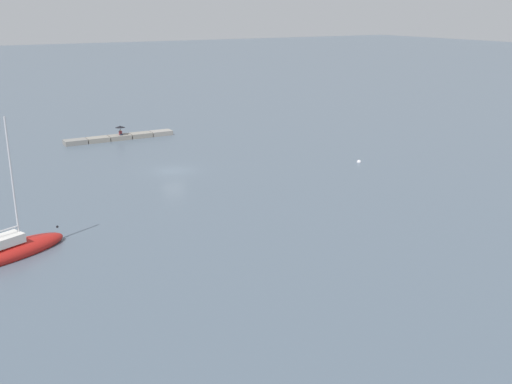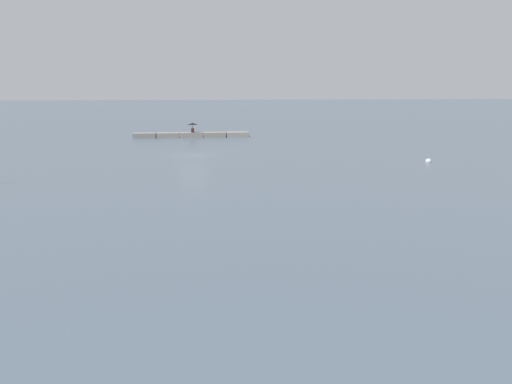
# 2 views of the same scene
# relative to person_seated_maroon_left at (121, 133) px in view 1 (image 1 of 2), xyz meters

# --- Properties ---
(ground_plane) EXTENTS (500.00, 500.00, 0.00)m
(ground_plane) POSITION_rel_person_seated_maroon_left_xyz_m (0.16, 18.73, -0.88)
(ground_plane) COLOR slate
(seawall_pier) EXTENTS (14.82, 1.81, 0.62)m
(seawall_pier) POSITION_rel_person_seated_maroon_left_xyz_m (0.16, -0.03, -0.57)
(seawall_pier) COLOR gray
(seawall_pier) RESTS_ON ground_plane
(person_seated_maroon_left) EXTENTS (0.42, 0.63, 0.73)m
(person_seated_maroon_left) POSITION_rel_person_seated_maroon_left_xyz_m (0.00, 0.00, 0.00)
(person_seated_maroon_left) COLOR #1E2333
(person_seated_maroon_left) RESTS_ON seawall_pier
(umbrella_open_black) EXTENTS (1.32, 1.32, 1.29)m
(umbrella_open_black) POSITION_rel_person_seated_maroon_left_xyz_m (0.01, -0.03, 0.86)
(umbrella_open_black) COLOR black
(umbrella_open_black) RESTS_ON seawall_pier
(sailboat_red_mid) EXTENTS (8.70, 5.55, 10.46)m
(sailboat_red_mid) POSITION_rel_person_seated_maroon_left_xyz_m (19.29, 34.93, -0.47)
(sailboat_red_mid) COLOR red
(sailboat_red_mid) RESTS_ON ground_plane
(mooring_buoy_mid) EXTENTS (0.50, 0.50, 0.50)m
(mooring_buoy_mid) POSITION_rel_person_seated_maroon_left_xyz_m (-19.78, 26.20, -0.79)
(mooring_buoy_mid) COLOR white
(mooring_buoy_mid) RESTS_ON ground_plane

